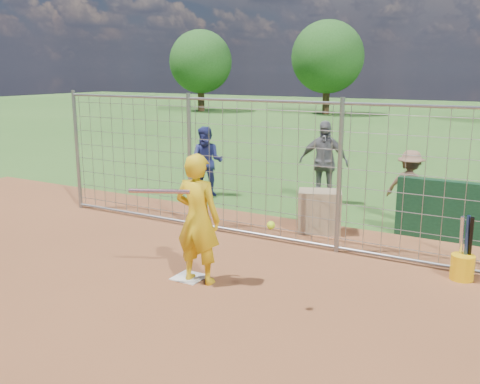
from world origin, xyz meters
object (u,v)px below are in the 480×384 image
Objects in this scene: bystander_c at (409,187)px; bucket_with_bats at (463,264)px; equipment_bin at (319,211)px; bystander_b at (323,162)px; bystander_a at (207,162)px; batter at (198,219)px.

bucket_with_bats is at bearing 124.06° from bystander_c.
bystander_c reaches higher than equipment_bin.
bystander_a is at bearing -175.62° from bystander_b.
bystander_a is at bearing 156.88° from bucket_with_bats.
bystander_b reaches higher than batter.
bystander_b is 4.87m from bucket_with_bats.
bystander_b is 1.96× the size of bucket_with_bats.
bystander_c is 2.04m from equipment_bin.
batter is 1.95× the size of bucket_with_bats.
bystander_a reaches higher than bucket_with_bats.
equipment_bin is at bearing -104.68° from batter.
bystander_a is 1.15× the size of bystander_c.
bystander_b reaches higher than bystander_a.
bystander_a reaches higher than equipment_bin.
bystander_b is at bearing -92.16° from batter.
bystander_b is at bearing 136.26° from bucket_with_bats.
equipment_bin is (0.77, -2.14, -0.56)m from bystander_b.
bystander_b reaches higher than equipment_bin.
bystander_c is at bearing -26.01° from bystander_b.
bucket_with_bats is at bearing -152.93° from batter.
equipment_bin is at bearing -40.56° from bystander_a.
batter is at bearing -121.96° from equipment_bin.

